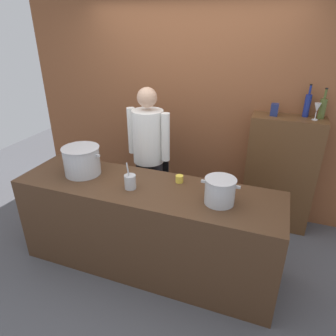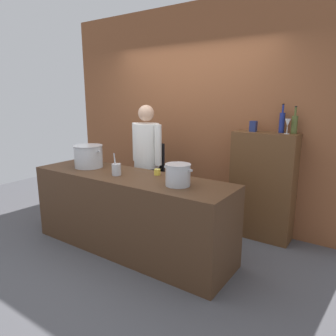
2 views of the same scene
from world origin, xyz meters
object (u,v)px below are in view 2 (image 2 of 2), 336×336
(wine_bottle_olive, at_px, (294,124))
(wine_bottle_cobalt, at_px, (282,122))
(chef, at_px, (147,158))
(stockpot_large, at_px, (88,156))
(stockpot_small, at_px, (178,175))
(spice_tin_navy, at_px, (253,126))
(butter_jar, at_px, (157,172))
(utensil_crock, at_px, (116,169))
(wine_glass_tall, at_px, (288,123))

(wine_bottle_olive, distance_m, wine_bottle_cobalt, 0.15)
(chef, height_order, stockpot_large, chef)
(stockpot_small, xyz_separation_m, spice_tin_navy, (0.31, 1.23, 0.40))
(butter_jar, bearing_deg, stockpot_small, -28.19)
(chef, bearing_deg, wine_bottle_olive, -151.29)
(stockpot_small, bearing_deg, wine_bottle_olive, 59.11)
(spice_tin_navy, bearing_deg, chef, -156.98)
(utensil_crock, height_order, wine_bottle_cobalt, wine_bottle_cobalt)
(utensil_crock, xyz_separation_m, butter_jar, (0.38, 0.26, -0.03))
(wine_glass_tall, bearing_deg, wine_bottle_cobalt, 132.10)
(butter_jar, bearing_deg, wine_bottle_cobalt, 46.04)
(wine_bottle_olive, xyz_separation_m, wine_glass_tall, (-0.06, -0.08, 0.01))
(stockpot_large, relative_size, spice_tin_navy, 3.22)
(utensil_crock, bearing_deg, stockpot_large, 169.52)
(stockpot_small, bearing_deg, stockpot_large, 177.20)
(wine_bottle_cobalt, relative_size, spice_tin_navy, 2.61)
(butter_jar, xyz_separation_m, spice_tin_navy, (0.73, 1.00, 0.48))
(wine_bottle_cobalt, distance_m, spice_tin_navy, 0.33)
(wine_glass_tall, xyz_separation_m, spice_tin_navy, (-0.41, 0.02, -0.06))
(utensil_crock, distance_m, butter_jar, 0.46)
(chef, distance_m, wine_bottle_cobalt, 1.75)
(chef, distance_m, utensil_crock, 0.75)
(utensil_crock, height_order, spice_tin_navy, spice_tin_navy)
(wine_bottle_olive, bearing_deg, wine_bottle_cobalt, 171.63)
(wine_bottle_cobalt, bearing_deg, wine_glass_tall, -47.90)
(wine_glass_tall, bearing_deg, stockpot_small, -120.45)
(butter_jar, distance_m, wine_bottle_olive, 1.68)
(chef, height_order, utensil_crock, chef)
(stockpot_large, distance_m, wine_bottle_olive, 2.50)
(wine_bottle_olive, distance_m, wine_glass_tall, 0.10)
(chef, bearing_deg, stockpot_small, 153.09)
(stockpot_small, distance_m, wine_bottle_olive, 1.56)
(chef, height_order, butter_jar, chef)
(stockpot_large, height_order, stockpot_small, stockpot_large)
(chef, height_order, wine_bottle_cobalt, wine_bottle_cobalt)
(utensil_crock, height_order, wine_glass_tall, wine_glass_tall)
(utensil_crock, relative_size, wine_bottle_cobalt, 0.74)
(stockpot_large, xyz_separation_m, wine_bottle_olive, (2.14, 1.22, 0.42))
(stockpot_small, height_order, wine_bottle_olive, wine_bottle_olive)
(chef, distance_m, stockpot_large, 0.77)
(chef, relative_size, spice_tin_navy, 12.78)
(wine_bottle_cobalt, bearing_deg, stockpot_small, -115.44)
(stockpot_small, distance_m, wine_bottle_cobalt, 1.52)
(stockpot_large, height_order, spice_tin_navy, spice_tin_navy)
(stockpot_small, relative_size, wine_bottle_olive, 1.02)
(butter_jar, relative_size, wine_bottle_cobalt, 0.21)
(stockpot_large, xyz_separation_m, butter_jar, (0.95, 0.16, -0.10))
(stockpot_large, relative_size, butter_jar, 5.78)
(spice_tin_navy, bearing_deg, wine_glass_tall, -2.90)
(stockpot_small, relative_size, wine_bottle_cobalt, 0.94)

